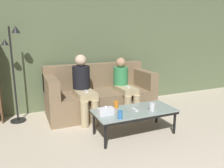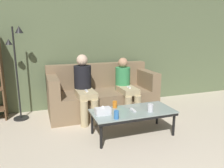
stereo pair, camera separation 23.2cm
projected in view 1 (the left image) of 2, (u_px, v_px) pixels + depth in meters
wall_back at (91, 44)px, 4.48m from camera, size 12.00×0.06×2.60m
couch at (100, 95)px, 4.25m from camera, size 2.03×0.86×0.93m
coffee_table at (135, 112)px, 3.30m from camera, size 1.24×0.57×0.39m
cup_near_left at (120, 115)px, 2.95m from camera, size 0.07×0.07×0.11m
cup_near_right at (116, 104)px, 3.38m from camera, size 0.07×0.07×0.11m
cup_far_center at (152, 107)px, 3.25m from camera, size 0.08×0.08×0.12m
tissue_box at (106, 111)px, 3.09m from camera, size 0.22×0.12×0.13m
game_remote at (135, 109)px, 3.29m from camera, size 0.04×0.15×0.02m
standing_lamp at (14, 65)px, 3.65m from camera, size 0.31×0.26×1.64m
seated_person_left_end at (83, 86)px, 3.83m from camera, size 0.31×0.70×1.15m
seated_person_mid_left at (124, 85)px, 4.12m from camera, size 0.31×0.69×1.07m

